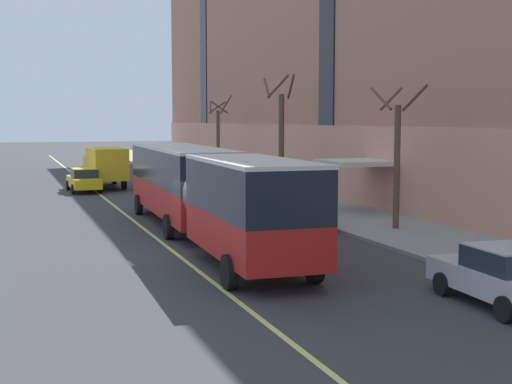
% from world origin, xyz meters
% --- Properties ---
extents(ground_plane, '(260.00, 260.00, 0.00)m').
position_xyz_m(ground_plane, '(0.00, 0.00, 0.00)').
color(ground_plane, '#38383A').
extents(sidewalk, '(5.10, 160.00, 0.15)m').
position_xyz_m(sidewalk, '(8.94, 3.00, 0.07)').
color(sidewalk, gray).
rests_on(sidewalk, ground).
extents(city_bus, '(3.35, 20.21, 3.54)m').
position_xyz_m(city_bus, '(0.55, 2.02, 2.06)').
color(city_bus, red).
rests_on(city_bus, ground).
extents(parked_car_silver_0, '(2.07, 4.44, 1.56)m').
position_xyz_m(parked_car_silver_0, '(5.09, -10.45, 0.78)').
color(parked_car_silver_0, '#B7B7BC').
rests_on(parked_car_silver_0, ground).
extents(parked_car_black_1, '(2.03, 4.30, 1.56)m').
position_xyz_m(parked_car_black_1, '(5.09, 17.83, 0.78)').
color(parked_car_black_1, black).
rests_on(parked_car_black_1, ground).
extents(parked_car_silver_2, '(2.14, 4.42, 1.56)m').
position_xyz_m(parked_car_silver_2, '(5.22, 3.44, 0.78)').
color(parked_car_silver_2, '#B7B7BC').
rests_on(parked_car_silver_2, ground).
extents(parked_car_white_3, '(2.06, 4.82, 1.56)m').
position_xyz_m(parked_car_white_3, '(5.17, 25.10, 0.78)').
color(parked_car_white_3, silver).
rests_on(parked_car_white_3, ground).
extents(parked_car_champagne_4, '(2.07, 4.59, 1.56)m').
position_xyz_m(parked_car_champagne_4, '(5.11, 11.71, 0.78)').
color(parked_car_champagne_4, '#BCAD89').
rests_on(parked_car_champagne_4, ground).
extents(box_truck, '(2.46, 6.84, 2.81)m').
position_xyz_m(box_truck, '(-0.19, 24.90, 1.62)').
color(box_truck, gold).
rests_on(box_truck, ground).
extents(taxi_cab, '(2.02, 4.84, 1.56)m').
position_xyz_m(taxi_cab, '(-1.90, 22.66, 0.78)').
color(taxi_cab, yellow).
rests_on(taxi_cab, ground).
extents(street_tree_mid_block, '(1.83, 1.77, 6.07)m').
position_xyz_m(street_tree_mid_block, '(8.81, 1.12, 3.24)').
color(street_tree_mid_block, brown).
rests_on(street_tree_mid_block, sidewalk).
extents(street_tree_far_uptown, '(1.86, 1.85, 7.30)m').
position_xyz_m(street_tree_far_uptown, '(8.79, 14.41, 3.75)').
color(street_tree_far_uptown, brown).
rests_on(street_tree_far_uptown, sidewalk).
extents(street_tree_far_downtown, '(1.74, 1.74, 6.46)m').
position_xyz_m(street_tree_far_downtown, '(8.83, 27.66, 3.38)').
color(street_tree_far_downtown, brown).
rests_on(street_tree_far_downtown, sidewalk).
extents(fire_hydrant, '(0.42, 0.24, 0.72)m').
position_xyz_m(fire_hydrant, '(6.89, 9.63, 0.49)').
color(fire_hydrant, red).
rests_on(fire_hydrant, sidewalk).
extents(lane_centerline, '(0.16, 140.00, 0.01)m').
position_xyz_m(lane_centerline, '(-1.15, 3.00, 0.00)').
color(lane_centerline, '#E0D66B').
rests_on(lane_centerline, ground).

